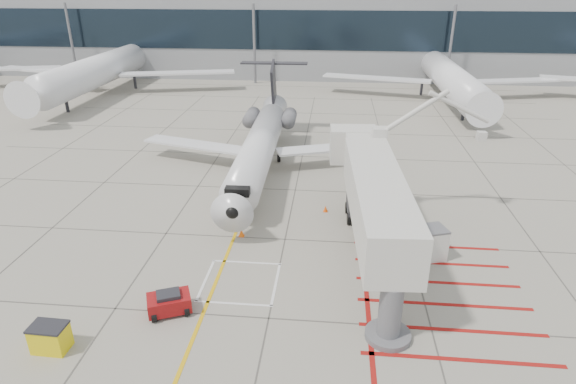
# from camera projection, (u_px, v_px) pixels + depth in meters

# --- Properties ---
(ground_plane) EXTENTS (260.00, 260.00, 0.00)m
(ground_plane) POSITION_uv_depth(u_px,v_px,m) (278.00, 274.00, 27.75)
(ground_plane) COLOR gray
(ground_plane) RESTS_ON ground
(regional_jet) EXTENTS (23.71, 29.65, 7.66)m
(regional_jet) POSITION_uv_depth(u_px,v_px,m) (255.00, 138.00, 38.63)
(regional_jet) COLOR silver
(regional_jet) RESTS_ON ground_plane
(jet_bridge) EXTENTS (9.92, 19.26, 7.52)m
(jet_bridge) POSITION_uv_depth(u_px,v_px,m) (376.00, 207.00, 27.17)
(jet_bridge) COLOR silver
(jet_bridge) RESTS_ON ground_plane
(pushback_tug) EXTENTS (2.48, 2.06, 1.24)m
(pushback_tug) POSITION_uv_depth(u_px,v_px,m) (169.00, 302.00, 24.32)
(pushback_tug) COLOR maroon
(pushback_tug) RESTS_ON ground_plane
(spill_bin) EXTENTS (1.59, 1.09, 1.35)m
(spill_bin) POSITION_uv_depth(u_px,v_px,m) (50.00, 337.00, 21.86)
(spill_bin) COLOR yellow
(spill_bin) RESTS_ON ground_plane
(baggage_cart) EXTENTS (2.18, 1.70, 1.21)m
(baggage_cart) POSITION_uv_depth(u_px,v_px,m) (374.00, 234.00, 30.75)
(baggage_cart) COLOR #5B5A60
(baggage_cart) RESTS_ON ground_plane
(ground_power_unit) EXTENTS (2.86, 2.19, 2.00)m
(ground_power_unit) POSITION_uv_depth(u_px,v_px,m) (424.00, 244.00, 28.90)
(ground_power_unit) COLOR silver
(ground_power_unit) RESTS_ON ground_plane
(cone_nose) EXTENTS (0.38, 0.38, 0.53)m
(cone_nose) POSITION_uv_depth(u_px,v_px,m) (241.00, 233.00, 31.66)
(cone_nose) COLOR #F45D0C
(cone_nose) RESTS_ON ground_plane
(cone_side) EXTENTS (0.33, 0.33, 0.45)m
(cone_side) POSITION_uv_depth(u_px,v_px,m) (326.00, 209.00, 35.03)
(cone_side) COLOR #DF4B0B
(cone_side) RESTS_ON ground_plane
(terminal_building) EXTENTS (180.00, 28.00, 14.00)m
(terminal_building) POSITION_uv_depth(u_px,v_px,m) (377.00, 29.00, 87.59)
(terminal_building) COLOR gray
(terminal_building) RESTS_ON ground_plane
(terminal_glass_band) EXTENTS (180.00, 0.10, 6.00)m
(terminal_glass_band) POSITION_uv_depth(u_px,v_px,m) (384.00, 31.00, 74.42)
(terminal_glass_band) COLOR black
(terminal_glass_band) RESTS_ON ground_plane
(bg_aircraft_b) EXTENTS (37.28, 41.42, 12.43)m
(bg_aircraft_b) POSITION_uv_depth(u_px,v_px,m) (104.00, 48.00, 69.73)
(bg_aircraft_b) COLOR silver
(bg_aircraft_b) RESTS_ON ground_plane
(bg_aircraft_c) EXTENTS (34.25, 38.06, 11.42)m
(bg_aircraft_c) POSITION_uv_depth(u_px,v_px,m) (449.00, 57.00, 65.59)
(bg_aircraft_c) COLOR silver
(bg_aircraft_c) RESTS_ON ground_plane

